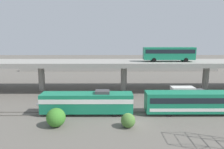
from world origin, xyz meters
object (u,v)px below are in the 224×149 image
at_px(parked_car_0, 188,63).
at_px(parked_car_2, 68,63).
at_px(parked_car_3, 76,64).
at_px(transit_bus_on_overpass, 169,53).
at_px(train_coach_lead, 209,102).
at_px(parked_car_4, 159,64).
at_px(parked_car_6, 108,64).
at_px(parked_car_1, 41,64).
at_px(parked_car_5, 188,64).
at_px(train_locomotive, 83,102).
at_px(service_truck_west, 187,94).

xyz_separation_m(parked_car_0, parked_car_2, (-51.04, 0.99, -0.00)).
bearing_deg(parked_car_3, parked_car_0, -176.20).
bearing_deg(parked_car_0, transit_bus_on_overpass, 62.48).
relative_size(train_coach_lead, parked_car_4, 4.76).
relative_size(train_coach_lead, parked_car_6, 4.89).
height_order(parked_car_1, parked_car_6, same).
xyz_separation_m(train_coach_lead, parked_car_3, (-31.15, 48.21, 0.30)).
bearing_deg(parked_car_2, parked_car_3, -46.62).
relative_size(parked_car_0, parked_car_2, 0.99).
bearing_deg(parked_car_2, parked_car_1, -158.78).
distance_m(parked_car_2, parked_car_6, 17.10).
height_order(train_coach_lead, parked_car_4, train_coach_lead).
height_order(transit_bus_on_overpass, parked_car_5, transit_bus_on_overpass).
distance_m(train_locomotive, train_coach_lead, 21.67).
distance_m(parked_car_0, parked_car_2, 51.05).
distance_m(service_truck_west, parked_car_4, 42.07).
xyz_separation_m(parked_car_2, parked_car_4, (38.02, -3.41, -0.00)).
xyz_separation_m(train_locomotive, parked_car_5, (36.81, 48.97, 0.28)).
distance_m(train_coach_lead, parked_car_2, 62.98).
distance_m(train_coach_lead, parked_car_0, 53.78).
xyz_separation_m(transit_bus_on_overpass, parked_car_6, (-14.99, 35.63, -6.97)).
bearing_deg(train_locomotive, parked_car_1, -64.09).
height_order(train_coach_lead, parked_car_5, train_coach_lead).
height_order(service_truck_west, parked_car_2, parked_car_2).
relative_size(parked_car_3, parked_car_4, 0.94).
height_order(train_locomotive, parked_car_2, train_locomotive).
height_order(service_truck_west, parked_car_6, parked_car_6).
bearing_deg(transit_bus_on_overpass, parked_car_5, 61.98).
height_order(service_truck_west, parked_car_4, parked_car_4).
distance_m(parked_car_1, parked_car_2, 10.87).
relative_size(parked_car_2, parked_car_5, 0.99).
distance_m(parked_car_1, parked_car_3, 14.03).
xyz_separation_m(train_coach_lead, parked_car_2, (-35.04, 52.33, 0.30)).
distance_m(train_coach_lead, parked_car_1, 66.21).
bearing_deg(parked_car_1, train_locomotive, 115.91).
relative_size(parked_car_2, parked_car_3, 1.08).
distance_m(train_locomotive, parked_car_1, 53.80).
bearing_deg(transit_bus_on_overpass, service_truck_west, -76.47).
relative_size(parked_car_0, parked_car_3, 1.07).
relative_size(parked_car_2, parked_car_6, 1.04).
relative_size(transit_bus_on_overpass, parked_car_0, 2.61).
distance_m(train_locomotive, transit_bus_on_overpass, 24.84).
height_order(train_coach_lead, transit_bus_on_overpass, transit_bus_on_overpass).
bearing_deg(transit_bus_on_overpass, train_locomotive, -141.57).
distance_m(parked_car_0, parked_car_3, 47.25).
distance_m(transit_bus_on_overpass, parked_car_5, 39.36).
bearing_deg(service_truck_west, transit_bus_on_overpass, 103.53).
height_order(parked_car_2, parked_car_4, same).
xyz_separation_m(parked_car_4, parked_car_5, (12.16, 0.05, 0.00)).
height_order(train_coach_lead, parked_car_0, train_coach_lead).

